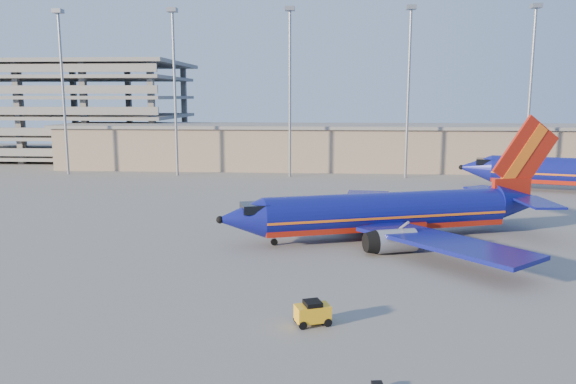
{
  "coord_description": "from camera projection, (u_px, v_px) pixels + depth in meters",
  "views": [
    {
      "loc": [
        1.55,
        -51.11,
        13.84
      ],
      "look_at": [
        -2.52,
        6.4,
        4.0
      ],
      "focal_mm": 35.0,
      "sensor_mm": 36.0,
      "label": 1
    }
  ],
  "objects": [
    {
      "name": "baggage_tug",
      "position": [
        313.0,
        312.0,
        34.34
      ],
      "size": [
        2.42,
        1.92,
        1.51
      ],
      "rotation": [
        0.0,
        0.0,
        0.35
      ],
      "color": "#FFB216",
      "rests_on": "ground"
    },
    {
      "name": "ground",
      "position": [
        310.0,
        246.0,
        52.69
      ],
      "size": [
        220.0,
        220.0,
        0.0
      ],
      "primitive_type": "plane",
      "color": "slate",
      "rests_on": "ground"
    },
    {
      "name": "parking_garage",
      "position": [
        49.0,
        106.0,
        127.85
      ],
      "size": [
        62.0,
        32.0,
        21.4
      ],
      "color": "slate",
      "rests_on": "ground"
    },
    {
      "name": "aircraft_main",
      "position": [
        393.0,
        213.0,
        55.14
      ],
      "size": [
        34.4,
        32.55,
        12.01
      ],
      "rotation": [
        0.0,
        0.0,
        0.31
      ],
      "color": "navy",
      "rests_on": "ground"
    },
    {
      "name": "terminal_building",
      "position": [
        371.0,
        146.0,
        108.3
      ],
      "size": [
        122.0,
        16.0,
        8.5
      ],
      "color": "gray",
      "rests_on": "ground"
    },
    {
      "name": "light_mast_row",
      "position": [
        349.0,
        74.0,
        94.62
      ],
      "size": [
        101.6,
        1.6,
        28.65
      ],
      "color": "gray",
      "rests_on": "ground"
    }
  ]
}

